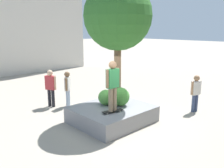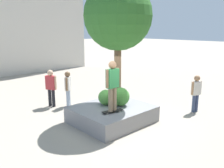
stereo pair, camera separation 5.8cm
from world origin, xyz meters
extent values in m
plane|color=#9E9384|center=(0.00, 0.00, 0.00)|extent=(120.00, 120.00, 0.00)
cube|color=gray|center=(0.23, -0.25, 0.31)|extent=(2.80, 2.44, 0.61)
cylinder|color=brown|center=(-0.36, -0.56, 1.95)|extent=(0.28, 0.28, 2.68)
sphere|color=#2D6628|center=(-0.36, -0.56, 4.02)|extent=(2.62, 2.62, 2.62)
sphere|color=#3D7A33|center=(-0.10, -0.14, 0.98)|extent=(0.72, 0.72, 0.72)
sphere|color=#4C8C3D|center=(0.24, -0.59, 0.92)|extent=(0.61, 0.61, 0.61)
cube|color=black|center=(0.66, 0.24, 0.68)|extent=(0.83, 0.38, 0.02)
sphere|color=beige|center=(0.93, 0.27, 0.64)|extent=(0.06, 0.06, 0.06)
sphere|color=beige|center=(0.89, 0.10, 0.64)|extent=(0.06, 0.06, 0.06)
sphere|color=beige|center=(0.43, 0.38, 0.64)|extent=(0.06, 0.06, 0.06)
sphere|color=beige|center=(0.39, 0.21, 0.64)|extent=(0.06, 0.06, 0.06)
cylinder|color=#847056|center=(0.56, 0.23, 1.11)|extent=(0.16, 0.16, 0.85)
cylinder|color=#847056|center=(0.76, 0.25, 1.11)|extent=(0.16, 0.16, 0.85)
cube|color=#338C4C|center=(0.66, 0.24, 1.87)|extent=(0.49, 0.23, 0.67)
cylinder|color=#9E7251|center=(0.41, 0.23, 1.89)|extent=(0.10, 0.10, 0.63)
cylinder|color=#9E7251|center=(0.91, 0.25, 1.89)|extent=(0.10, 0.10, 0.63)
sphere|color=#9E7251|center=(0.66, 0.24, 2.34)|extent=(0.28, 0.28, 0.28)
cylinder|color=#8C9EB7|center=(0.50, -2.96, 0.39)|extent=(0.14, 0.14, 0.78)
cylinder|color=#8C9EB7|center=(0.36, -3.09, 0.39)|extent=(0.14, 0.14, 0.78)
cube|color=silver|center=(0.43, -3.03, 1.09)|extent=(0.45, 0.44, 0.61)
cylinder|color=brown|center=(0.60, -2.87, 1.10)|extent=(0.10, 0.10, 0.58)
cylinder|color=brown|center=(0.26, -3.19, 1.10)|extent=(0.10, 0.10, 0.58)
sphere|color=brown|center=(0.43, -3.03, 1.52)|extent=(0.25, 0.25, 0.25)
cylinder|color=navy|center=(-3.30, 1.37, 0.38)|extent=(0.14, 0.14, 0.77)
cylinder|color=navy|center=(-3.12, 1.33, 0.38)|extent=(0.14, 0.14, 0.77)
cube|color=silver|center=(-3.21, 1.35, 1.07)|extent=(0.46, 0.28, 0.60)
cylinder|color=#9E7251|center=(-3.43, 1.40, 1.08)|extent=(0.09, 0.09, 0.57)
cylinder|color=#9E7251|center=(-2.98, 1.30, 1.08)|extent=(0.09, 0.09, 0.57)
sphere|color=#9E7251|center=(-3.21, 1.35, 1.49)|extent=(0.25, 0.25, 0.25)
cylinder|color=black|center=(0.97, -3.44, 0.41)|extent=(0.15, 0.15, 0.82)
cylinder|color=black|center=(1.07, -3.61, 0.41)|extent=(0.15, 0.15, 0.82)
cube|color=#B23338|center=(1.02, -3.53, 1.14)|extent=(0.39, 0.50, 0.64)
cylinder|color=#D8AD8C|center=(0.91, -3.31, 1.16)|extent=(0.10, 0.10, 0.61)
cylinder|color=#D8AD8C|center=(1.13, -3.74, 1.16)|extent=(0.10, 0.10, 0.61)
sphere|color=#D8AD8C|center=(1.02, -3.53, 1.59)|extent=(0.27, 0.27, 0.27)
camera|label=1|loc=(6.22, 6.17, 3.57)|focal=38.42mm
camera|label=2|loc=(6.17, 6.21, 3.57)|focal=38.42mm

